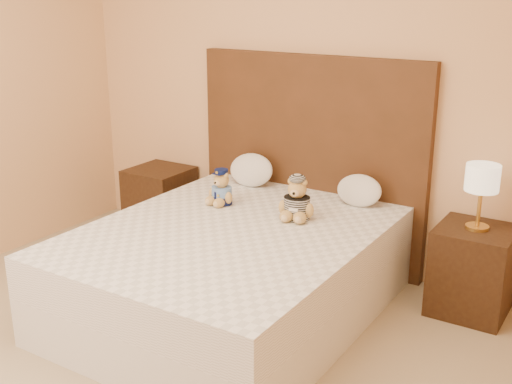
% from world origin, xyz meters
% --- Properties ---
extents(room_walls, '(4.04, 4.52, 2.72)m').
position_xyz_m(room_walls, '(0.00, 0.46, 1.81)').
color(room_walls, '#E1AD7A').
rests_on(room_walls, ground).
extents(bed, '(1.60, 2.00, 0.55)m').
position_xyz_m(bed, '(0.00, 1.20, 0.28)').
color(bed, white).
rests_on(bed, ground).
extents(headboard, '(1.75, 0.08, 1.50)m').
position_xyz_m(headboard, '(0.00, 2.21, 0.75)').
color(headboard, '#4C2B16').
rests_on(headboard, ground).
extents(nightstand_left, '(0.45, 0.45, 0.55)m').
position_xyz_m(nightstand_left, '(-1.25, 2.00, 0.28)').
color(nightstand_left, '#362111').
rests_on(nightstand_left, ground).
extents(nightstand_right, '(0.45, 0.45, 0.55)m').
position_xyz_m(nightstand_right, '(1.25, 2.00, 0.28)').
color(nightstand_right, '#362111').
rests_on(nightstand_right, ground).
extents(lamp, '(0.20, 0.20, 0.40)m').
position_xyz_m(lamp, '(1.25, 2.00, 0.85)').
color(lamp, gold).
rests_on(lamp, nightstand_right).
extents(teddy_police, '(0.23, 0.22, 0.24)m').
position_xyz_m(teddy_police, '(-0.32, 1.56, 0.67)').
color(teddy_police, '#B48646').
rests_on(teddy_police, bed).
extents(teddy_prisoner, '(0.28, 0.27, 0.27)m').
position_xyz_m(teddy_prisoner, '(0.25, 1.57, 0.68)').
color(teddy_prisoner, '#B48646').
rests_on(teddy_prisoner, bed).
extents(pillow_left, '(0.35, 0.23, 0.25)m').
position_xyz_m(pillow_left, '(-0.39, 2.03, 0.68)').
color(pillow_left, white).
rests_on(pillow_left, bed).
extents(pillow_right, '(0.31, 0.20, 0.22)m').
position_xyz_m(pillow_right, '(0.46, 2.03, 0.66)').
color(pillow_right, white).
rests_on(pillow_right, bed).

